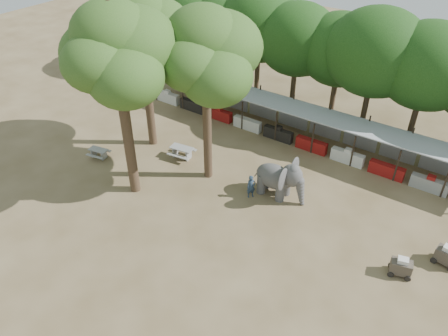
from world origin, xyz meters
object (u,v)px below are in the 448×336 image
Objects in this scene: elephant at (280,178)px; handler at (251,187)px; yard_tree_back at (205,54)px; picnic_table_far at (182,151)px; cart_front at (401,267)px; picnic_table_near at (99,152)px; cart_back at (447,255)px; yard_tree_left at (142,36)px; yard_tree_center at (116,53)px.

handler is (-1.42, -1.14, -0.56)m from elephant.
elephant is (5.16, 0.65, -7.19)m from yard_tree_back.
cart_front is (16.29, -2.07, 0.01)m from picnic_table_far.
cart_front is at bearing -15.71° from picnic_table_far.
picnic_table_near is 0.84× the size of picnic_table_far.
yard_tree_back is at bearing 158.78° from cart_front.
elephant is at bearing 150.55° from cart_front.
cart_back is at bearing 0.04° from elephant.
picnic_table_near is at bearing -164.04° from elephant.
handler is at bearing -17.28° from picnic_table_far.
cart_front is at bearing -122.19° from cart_back.
cart_back reaches higher than picnic_table_far.
cart_back is (21.28, -0.42, -7.61)m from yard_tree_left.
handler is (6.74, 3.51, -8.41)m from yard_tree_center.
yard_tree_center is at bearing -59.04° from yard_tree_left.
handler is 6.59m from picnic_table_far.
yard_tree_left is 6.09m from yard_tree_back.
cart_front is (8.36, -2.20, -0.79)m from elephant.
cart_back is (1.76, 2.13, 0.03)m from cart_front.
yard_tree_left is 5.92m from yard_tree_center.
picnic_table_near is at bearing 167.16° from yard_tree_center.
cart_front reaches higher than picnic_table_far.
cart_front reaches higher than picnic_table_near.
yard_tree_left is at bearing 55.53° from picnic_table_near.
yard_tree_center reaches higher than elephant.
yard_tree_left is 12.33m from handler.
handler is 1.00× the size of picnic_table_near.
elephant reaches higher than handler.
picnic_table_far is (-2.76, 0.52, -7.99)m from yard_tree_back.
handler is at bearing -8.69° from yard_tree_left.
elephant is 8.69m from cart_front.
elephant is at bearing -1.77° from yard_tree_left.
elephant is at bearing 7.22° from yard_tree_back.
yard_tree_back is 8.87m from elephant.
yard_tree_left reaches higher than picnic_table_far.
cart_back is at bearing -1.12° from yard_tree_left.
yard_tree_left is at bearing 163.04° from picnic_table_far.
yard_tree_center reaches higher than handler.
yard_tree_back is 15.78m from cart_front.
elephant is at bearing -14.78° from handler.
yard_tree_center is 6.40× the size of picnic_table_far.
cart_front is (13.53, -1.55, -7.98)m from yard_tree_back.
cart_back is at bearing -8.26° from picnic_table_far.
cart_back is at bearing 14.08° from yard_tree_center.
yard_tree_center is at bearing -126.86° from yard_tree_back.
picnic_table_far reaches higher than picnic_table_near.
elephant is 2.20× the size of handler.
yard_tree_center reaches higher than picnic_table_near.
picnic_table_near is (-1.72, -3.92, -7.75)m from yard_tree_left.
elephant reaches higher than picnic_table_far.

